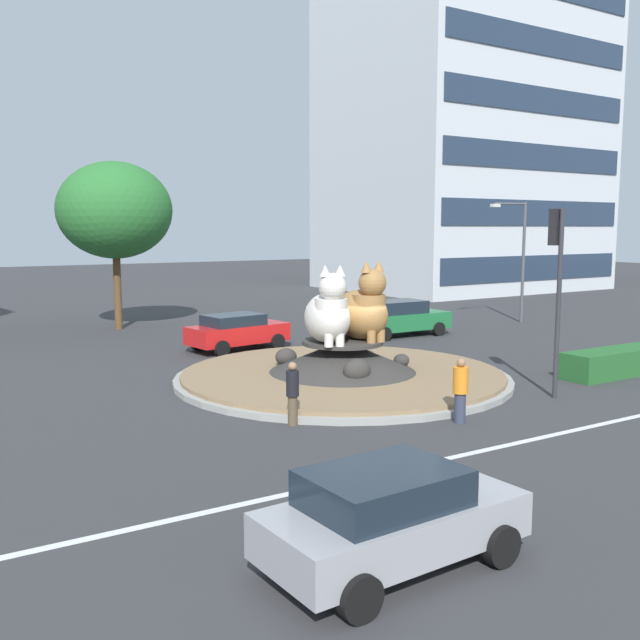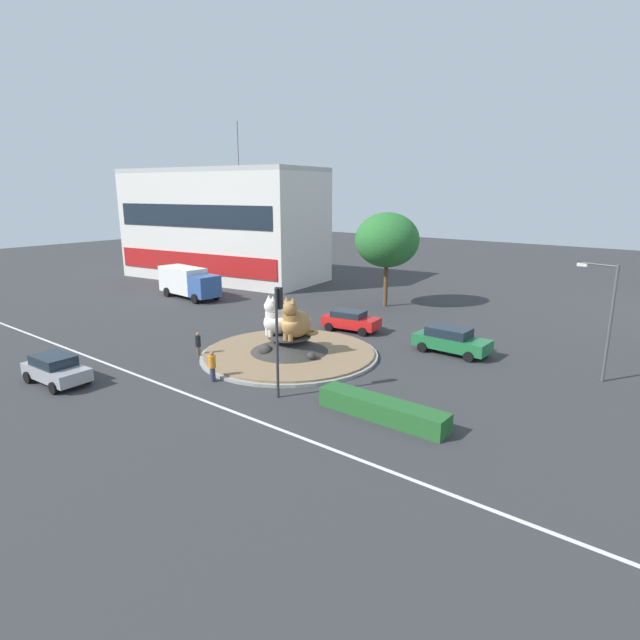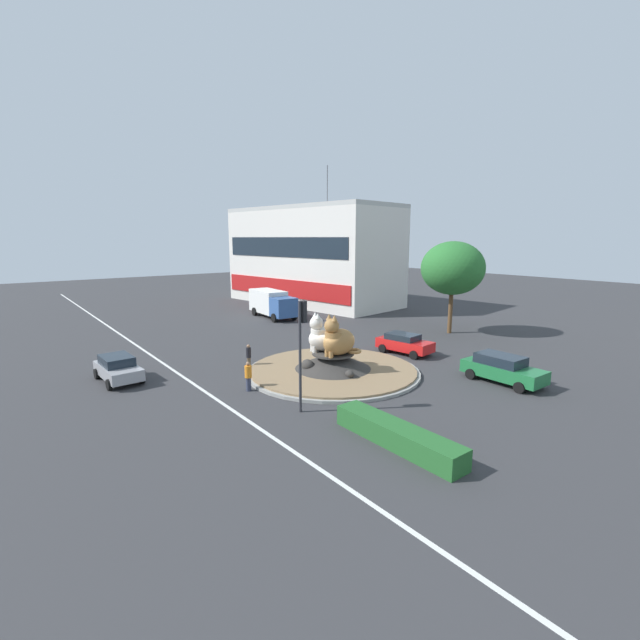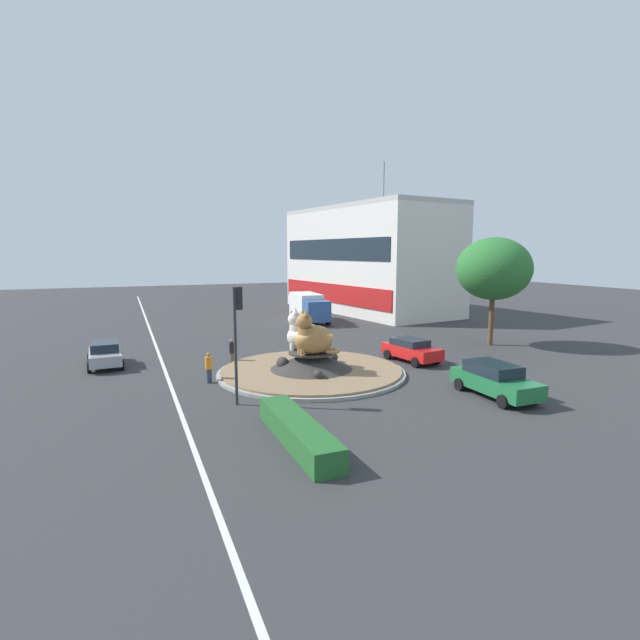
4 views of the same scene
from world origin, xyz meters
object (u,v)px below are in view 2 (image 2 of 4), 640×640
at_px(cat_statue_white, 278,320).
at_px(pedestrian_orange_shirt, 212,366).
at_px(broadleaf_tree_behind_island, 387,240).
at_px(delivery_box_truck, 188,282).
at_px(shophouse_block, 223,225).
at_px(hatchback_near_shophouse, 351,320).
at_px(cat_statue_tabby, 295,323).
at_px(streetlight_arm, 606,313).
at_px(sedan_on_far_lane, 56,369).
at_px(pedestrian_black_shirt, 198,345).
at_px(parked_car_right, 451,340).
at_px(traffic_light_mast, 278,322).

distance_m(cat_statue_white, pedestrian_orange_shirt, 5.86).
height_order(broadleaf_tree_behind_island, delivery_box_truck, broadleaf_tree_behind_island).
distance_m(cat_statue_white, shophouse_block, 30.72).
distance_m(broadleaf_tree_behind_island, hatchback_near_shophouse, 10.34).
bearing_deg(pedestrian_orange_shirt, cat_statue_tabby, 71.89).
bearing_deg(shophouse_block, streetlight_arm, -21.47).
distance_m(cat_statue_tabby, hatchback_near_shophouse, 7.62).
bearing_deg(hatchback_near_shophouse, pedestrian_orange_shirt, -97.76).
xyz_separation_m(pedestrian_orange_shirt, sedan_on_far_lane, (-6.33, -5.37, -0.08)).
bearing_deg(broadleaf_tree_behind_island, sedan_on_far_lane, -97.91).
bearing_deg(pedestrian_orange_shirt, hatchback_near_shophouse, 82.12).
relative_size(shophouse_block, broadleaf_tree_behind_island, 2.95).
relative_size(pedestrian_black_shirt, hatchback_near_shophouse, 0.38).
bearing_deg(streetlight_arm, parked_car_right, 15.94).
height_order(cat_statue_white, shophouse_block, shophouse_block).
xyz_separation_m(cat_statue_white, broadleaf_tree_behind_island, (-2.13, 16.14, 3.58)).
height_order(traffic_light_mast, parked_car_right, traffic_light_mast).
bearing_deg(hatchback_near_shophouse, pedestrian_black_shirt, -116.63).
bearing_deg(parked_car_right, pedestrian_black_shirt, -137.08).
xyz_separation_m(cat_statue_white, parked_car_right, (8.31, 7.00, -1.40)).
distance_m(traffic_light_mast, broadleaf_tree_behind_island, 22.30).
height_order(cat_statue_white, broadleaf_tree_behind_island, broadleaf_tree_behind_island).
xyz_separation_m(sedan_on_far_lane, delivery_box_truck, (-12.85, 18.64, 0.77)).
bearing_deg(sedan_on_far_lane, pedestrian_black_shirt, 68.29).
relative_size(traffic_light_mast, shophouse_block, 0.23).
distance_m(shophouse_block, parked_car_right, 35.26).
xyz_separation_m(shophouse_block, sedan_on_far_lane, (19.00, -28.60, -5.38)).
distance_m(sedan_on_far_lane, hatchback_near_shophouse, 19.48).
bearing_deg(parked_car_right, traffic_light_mast, -106.15).
distance_m(broadleaf_tree_behind_island, pedestrian_orange_shirt, 22.52).
bearing_deg(delivery_box_truck, shophouse_block, 125.96).
xyz_separation_m(shophouse_block, broadleaf_tree_behind_island, (22.78, -1.41, -0.34)).
xyz_separation_m(pedestrian_orange_shirt, delivery_box_truck, (-19.18, 13.27, 0.69)).
bearing_deg(delivery_box_truck, parked_car_right, 3.03).
relative_size(broadleaf_tree_behind_island, sedan_on_far_lane, 2.00).
xyz_separation_m(shophouse_block, hatchback_near_shophouse, (25.16, -10.12, -5.39)).
bearing_deg(cat_statue_tabby, traffic_light_mast, 31.28).
distance_m(hatchback_near_shophouse, delivery_box_truck, 19.03).
bearing_deg(hatchback_near_shophouse, cat_statue_tabby, -89.85).
height_order(parked_car_right, delivery_box_truck, delivery_box_truck).
xyz_separation_m(cat_statue_white, cat_statue_tabby, (1.38, 0.04, 0.03)).
relative_size(pedestrian_orange_shirt, delivery_box_truck, 0.23).
height_order(cat_statue_tabby, sedan_on_far_lane, cat_statue_tabby).
relative_size(broadleaf_tree_behind_island, parked_car_right, 1.74).
relative_size(pedestrian_orange_shirt, sedan_on_far_lane, 0.41).
height_order(traffic_light_mast, pedestrian_orange_shirt, traffic_light_mast).
bearing_deg(shophouse_block, pedestrian_black_shirt, -52.36).
bearing_deg(cat_statue_white, hatchback_near_shophouse, -166.34).
xyz_separation_m(pedestrian_orange_shirt, parked_car_right, (7.89, 12.68, -0.02)).
height_order(pedestrian_orange_shirt, parked_car_right, pedestrian_orange_shirt).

